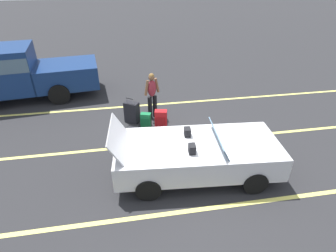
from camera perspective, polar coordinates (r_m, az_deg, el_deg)
ground_plane at (r=7.39m, az=5.80°, el=-9.61°), size 80.00×80.00×0.00m
lot_line_near at (r=6.54m, az=8.67°, el=-16.68°), size 18.00×0.12×0.01m
lot_line_mid at (r=8.49m, az=3.36°, el=-3.32°), size 18.00×0.12×0.01m
lot_line_far at (r=10.78m, az=0.27°, el=4.75°), size 18.00×0.12×0.01m
convertible_car at (r=7.05m, az=7.65°, el=-5.85°), size 4.33×2.08×1.50m
suitcase_large_black at (r=9.43m, az=-7.56°, el=2.86°), size 0.55×0.50×0.94m
suitcase_medium_bright at (r=9.06m, az=-1.50°, el=1.44°), size 0.44×0.33×0.62m
suitcase_small_carryon at (r=9.15m, az=-4.65°, el=1.22°), size 0.39×0.31×0.50m
duffel_bag at (r=8.72m, az=-7.30°, el=-1.27°), size 0.42×0.68×0.34m
traveler_person at (r=9.40m, az=-3.36°, el=6.82°), size 0.58×0.34×1.65m
parked_pickup_truck_near at (r=12.25m, az=-28.62°, el=9.87°), size 5.19×2.52×2.10m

